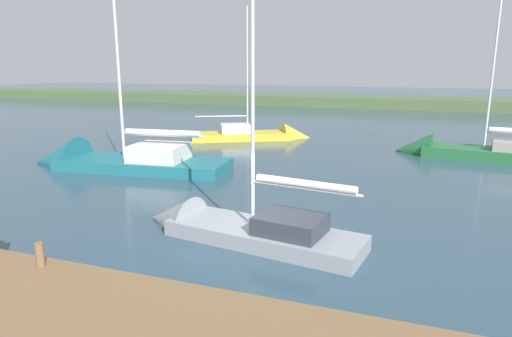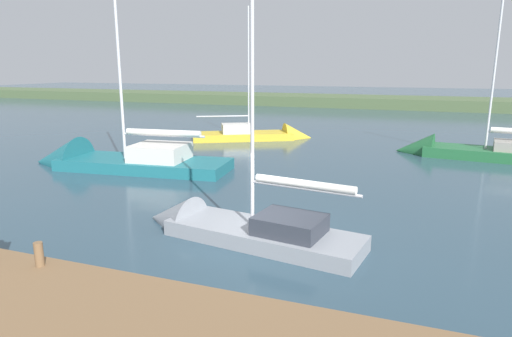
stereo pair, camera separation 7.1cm
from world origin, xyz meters
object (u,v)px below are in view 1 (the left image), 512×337
at_px(sailboat_far_right, 261,138).
at_px(sailboat_far_left, 107,164).
at_px(sailboat_outer_mooring, 467,154).
at_px(sailboat_near_dock, 230,230).
at_px(mooring_post_far, 40,255).

height_order(sailboat_far_right, sailboat_far_left, sailboat_far_left).
distance_m(sailboat_outer_mooring, sailboat_near_dock, 16.66).
relative_size(mooring_post_far, sailboat_far_right, 0.05).
distance_m(sailboat_far_right, sailboat_far_left, 11.45).
xyz_separation_m(mooring_post_far, sailboat_near_dock, (-2.34, -4.54, -0.79)).
height_order(mooring_post_far, sailboat_near_dock, sailboat_near_dock).
bearing_deg(sailboat_far_left, sailboat_far_right, -117.39).
bearing_deg(sailboat_far_left, sailboat_outer_mooring, -158.28).
distance_m(sailboat_near_dock, sailboat_far_left, 10.96).
bearing_deg(sailboat_near_dock, mooring_post_far, 71.49).
distance_m(sailboat_outer_mooring, sailboat_far_right, 12.59).
bearing_deg(mooring_post_far, sailboat_outer_mooring, -117.09).
relative_size(sailboat_far_right, sailboat_far_left, 0.86).
distance_m(mooring_post_far, sailboat_far_left, 12.65).
bearing_deg(sailboat_far_right, sailboat_far_left, -139.83).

